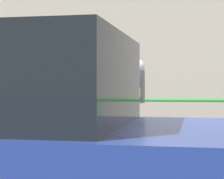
# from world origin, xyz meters

# --- Properties ---
(parking_meter) EXTENTS (0.19, 0.20, 1.54)m
(parking_meter) POSITION_xyz_m (0.36, 0.28, 1.28)
(parking_meter) COLOR slate
(parking_meter) RESTS_ON sidewalk_curb
(pedestrian_at_meter) EXTENTS (0.70, 0.39, 1.72)m
(pedestrian_at_meter) POSITION_xyz_m (-0.20, 0.49, 1.12)
(pedestrian_at_meter) COLOR black
(pedestrian_at_meter) RESTS_ON sidewalk_curb
(background_railing) EXTENTS (24.06, 0.06, 1.05)m
(background_railing) POSITION_xyz_m (-0.00, 2.86, 0.88)
(background_railing) COLOR #2D7A38
(background_railing) RESTS_ON sidewalk_curb
(backdrop_wall) EXTENTS (32.00, 0.50, 3.70)m
(backdrop_wall) POSITION_xyz_m (0.00, 6.41, 1.85)
(backdrop_wall) COLOR gray
(backdrop_wall) RESTS_ON ground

